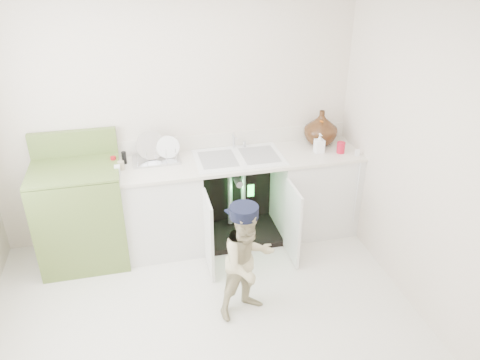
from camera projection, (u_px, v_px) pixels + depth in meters
name	position (u px, v px, depth m)	size (l,w,h in m)	color
ground	(207.00, 326.00, 3.78)	(3.50, 3.50, 0.00)	beige
room_shell	(201.00, 191.00, 3.20)	(6.00, 5.50, 1.26)	beige
counter_run	(242.00, 195.00, 4.72)	(2.44, 1.02, 1.25)	silver
avocado_stove	(82.00, 213.00, 4.36)	(0.78, 0.65, 1.22)	olive
repair_worker	(248.00, 261.00, 3.71)	(0.58, 1.02, 1.01)	tan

